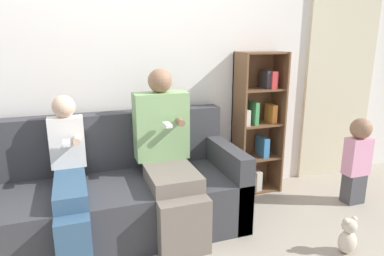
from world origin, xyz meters
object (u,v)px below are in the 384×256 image
bookshelf (257,126)px  teddy_bear (348,236)px  couch (102,196)px  toddler_standing (357,158)px  child_seated (70,178)px  adult_seated (168,151)px

bookshelf → teddy_bear: bookshelf is taller
couch → teddy_bear: bearing=-28.9°
toddler_standing → teddy_bear: toddler_standing is taller
couch → teddy_bear: size_ratio=7.81×
couch → child_seated: (-0.22, -0.15, 0.24)m
adult_seated → teddy_bear: (1.09, -0.77, -0.51)m
couch → toddler_standing: (2.22, -0.28, 0.14)m
adult_seated → bookshelf: 1.08m
adult_seated → bookshelf: (1.00, 0.40, 0.02)m
toddler_standing → teddy_bear: bearing=-136.1°
adult_seated → couch: bearing=167.9°
bookshelf → adult_seated: bearing=-158.4°
couch → adult_seated: 0.62m
adult_seated → toddler_standing: (1.71, -0.17, -0.20)m
toddler_standing → bookshelf: 0.93m
toddler_standing → child_seated: bearing=177.1°
adult_seated → teddy_bear: adult_seated is taller
bookshelf → teddy_bear: 1.28m
couch → toddler_standing: 2.24m
adult_seated → bookshelf: bookshelf is taller
toddler_standing → teddy_bear: (-0.62, -0.60, -0.30)m
toddler_standing → bookshelf: bookshelf is taller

